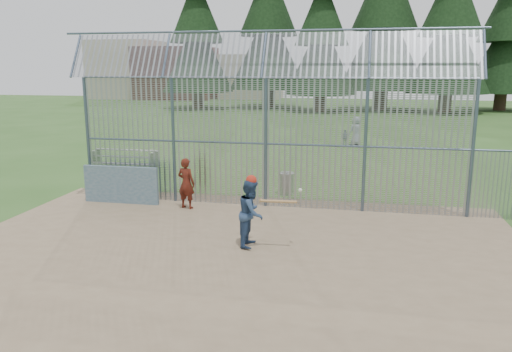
% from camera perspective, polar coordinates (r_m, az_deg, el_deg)
% --- Properties ---
extents(ground, '(120.00, 120.00, 0.00)m').
position_cam_1_polar(ground, '(12.55, -1.84, -7.73)').
color(ground, '#2D511E').
rests_on(ground, ground).
extents(dirt_infield, '(14.00, 10.00, 0.02)m').
position_cam_1_polar(dirt_infield, '(12.09, -2.39, -8.48)').
color(dirt_infield, '#756047').
rests_on(dirt_infield, ground).
extents(dugout_wall, '(2.50, 0.12, 1.20)m').
position_cam_1_polar(dugout_wall, '(16.55, -15.16, -0.97)').
color(dugout_wall, '#38566B').
rests_on(dugout_wall, dirt_infield).
extents(batter, '(0.65, 0.82, 1.65)m').
position_cam_1_polar(batter, '(12.12, -0.54, -4.23)').
color(batter, navy).
rests_on(batter, dirt_infield).
extents(onlooker, '(0.65, 0.51, 1.58)m').
position_cam_1_polar(onlooker, '(15.49, -7.98, -0.83)').
color(onlooker, maroon).
rests_on(onlooker, dirt_infield).
extents(bg_kid_standing, '(0.94, 0.86, 1.61)m').
position_cam_1_polar(bg_kid_standing, '(28.72, 11.32, 5.08)').
color(bg_kid_standing, gray).
rests_on(bg_kid_standing, ground).
extents(bg_kid_seated, '(0.55, 0.27, 0.90)m').
position_cam_1_polar(bg_kid_seated, '(28.49, 10.15, 4.35)').
color(bg_kid_seated, slate).
rests_on(bg_kid_seated, ground).
extents(batting_gear, '(1.35, 0.34, 0.62)m').
position_cam_1_polar(batting_gear, '(11.88, 0.16, -0.99)').
color(batting_gear, '#AD2517').
rests_on(batting_gear, ground).
extents(trash_can, '(0.56, 0.56, 0.82)m').
position_cam_1_polar(trash_can, '(17.29, 3.49, -0.82)').
color(trash_can, gray).
rests_on(trash_can, ground).
extents(bleacher, '(3.00, 0.95, 0.72)m').
position_cam_1_polar(bleacher, '(22.73, -14.85, 2.04)').
color(bleacher, gray).
rests_on(bleacher, ground).
extents(backstop_fence, '(20.09, 0.81, 5.30)m').
position_cam_1_polar(backstop_fence, '(15.06, 7.89, 4.79)').
color(backstop_fence, '#47566B').
rests_on(backstop_fence, ground).
extents(conifer_row, '(38.48, 12.26, 20.20)m').
position_cam_1_polar(conifer_row, '(53.38, 11.15, 19.11)').
color(conifer_row, '#332319').
rests_on(conifer_row, ground).
extents(distant_buildings, '(26.50, 10.50, 8.00)m').
position_cam_1_polar(distant_buildings, '(72.74, -9.58, 11.58)').
color(distant_buildings, brown).
rests_on(distant_buildings, ground).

